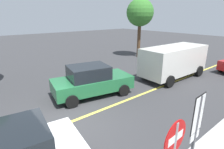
% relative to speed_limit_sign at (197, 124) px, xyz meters
% --- Properties ---
extents(ground_plane, '(80.00, 80.00, 0.00)m').
position_rel_speed_limit_sign_xyz_m(ground_plane, '(-1.19, 4.53, -1.76)').
color(ground_plane, '#38383A').
extents(lane_marking_centre, '(28.00, 0.16, 0.01)m').
position_rel_speed_limit_sign_xyz_m(lane_marking_centre, '(1.81, 4.53, -1.76)').
color(lane_marking_centre, '#E0D14C').
extents(speed_limit_sign, '(0.54, 0.06, 2.52)m').
position_rel_speed_limit_sign_xyz_m(speed_limit_sign, '(0.00, 0.00, 0.00)').
color(speed_limit_sign, '#4C4C51').
rests_on(speed_limit_sign, ground_plane).
extents(white_van, '(5.25, 2.37, 2.20)m').
position_rel_speed_limit_sign_xyz_m(white_van, '(7.19, 5.15, -0.50)').
color(white_van, silver).
rests_on(white_van, ground_plane).
extents(car_green_behind_van, '(4.55, 2.71, 1.69)m').
position_rel_speed_limit_sign_xyz_m(car_green_behind_van, '(1.06, 6.27, -0.92)').
color(car_green_behind_van, '#236B3D').
rests_on(car_green_behind_van, ground_plane).
extents(tree_centre_verge, '(2.73, 2.73, 5.87)m').
position_rel_speed_limit_sign_xyz_m(tree_centre_verge, '(10.39, 11.45, 2.69)').
color(tree_centre_verge, '#513823').
rests_on(tree_centre_verge, ground_plane).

